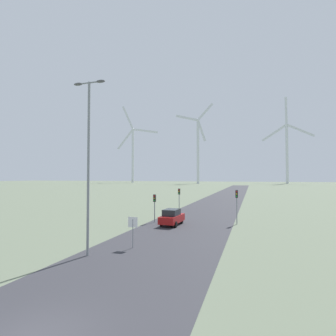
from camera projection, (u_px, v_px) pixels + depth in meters
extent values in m
cube|color=#2D2D33|center=(217.00, 203.00, 54.44)|extent=(10.00, 240.00, 0.01)
cylinder|color=gray|center=(88.00, 168.00, 18.58)|extent=(0.18, 0.18, 12.35)
cylinder|color=gray|center=(89.00, 83.00, 18.78)|extent=(1.88, 0.10, 0.10)
ellipsoid|color=#4C4C51|center=(78.00, 84.00, 19.07)|extent=(0.70, 0.32, 0.20)
ellipsoid|color=#4C4C51|center=(101.00, 81.00, 18.50)|extent=(0.70, 0.32, 0.20)
cylinder|color=gray|center=(133.00, 234.00, 20.41)|extent=(0.07, 0.07, 2.23)
cube|color=white|center=(133.00, 222.00, 20.43)|extent=(0.81, 0.01, 0.81)
cube|color=red|center=(133.00, 222.00, 20.44)|extent=(0.76, 0.02, 0.76)
cylinder|color=gray|center=(155.00, 208.00, 31.84)|extent=(0.11, 0.11, 3.38)
cube|color=black|center=(155.00, 198.00, 31.88)|extent=(0.28, 0.24, 0.90)
sphere|color=red|center=(154.00, 196.00, 31.76)|extent=(0.16, 0.16, 0.16)
sphere|color=gold|center=(154.00, 198.00, 31.75)|extent=(0.16, 0.16, 0.16)
sphere|color=green|center=(154.00, 200.00, 31.74)|extent=(0.16, 0.16, 0.16)
cylinder|color=gray|center=(237.00, 207.00, 30.66)|extent=(0.11, 0.11, 3.99)
cube|color=black|center=(237.00, 194.00, 30.71)|extent=(0.28, 0.24, 0.90)
sphere|color=red|center=(237.00, 192.00, 30.59)|extent=(0.16, 0.16, 0.16)
sphere|color=gold|center=(237.00, 194.00, 30.58)|extent=(0.16, 0.16, 0.16)
sphere|color=green|center=(237.00, 196.00, 30.57)|extent=(0.16, 0.16, 0.16)
cylinder|color=gray|center=(179.00, 201.00, 39.92)|extent=(0.11, 0.11, 3.74)
cube|color=black|center=(179.00, 192.00, 39.97)|extent=(0.28, 0.24, 0.90)
sphere|color=red|center=(179.00, 190.00, 39.85)|extent=(0.16, 0.16, 0.16)
sphere|color=gold|center=(179.00, 192.00, 39.84)|extent=(0.16, 0.16, 0.16)
sphere|color=green|center=(179.00, 193.00, 39.83)|extent=(0.16, 0.16, 0.16)
cube|color=maroon|center=(172.00, 219.00, 30.04)|extent=(2.04, 4.20, 0.80)
cube|color=#1E2328|center=(172.00, 212.00, 29.92)|extent=(1.68, 2.19, 0.70)
cylinder|color=black|center=(168.00, 220.00, 31.49)|extent=(0.22, 0.66, 0.66)
cylinder|color=black|center=(182.00, 221.00, 30.98)|extent=(0.22, 0.66, 0.66)
cylinder|color=black|center=(161.00, 224.00, 29.07)|extent=(0.22, 0.66, 0.66)
cylinder|color=black|center=(176.00, 224.00, 28.57)|extent=(0.22, 0.66, 0.66)
cylinder|color=silver|center=(133.00, 156.00, 248.73)|extent=(2.20, 2.20, 50.85)
sphere|color=silver|center=(133.00, 129.00, 249.58)|extent=(2.60, 2.60, 2.60)
cube|color=silver|center=(125.00, 139.00, 248.62)|extent=(14.08, 6.33, 19.67)
cube|color=silver|center=(146.00, 131.00, 250.61)|extent=(21.49, 9.47, 4.29)
cube|color=silver|center=(128.00, 118.00, 249.52)|extent=(10.27, 4.72, 21.83)
cylinder|color=silver|center=(198.00, 152.00, 212.72)|extent=(2.20, 2.20, 51.78)
sphere|color=silver|center=(198.00, 120.00, 213.59)|extent=(2.60, 2.60, 2.60)
cube|color=silver|center=(187.00, 118.00, 213.76)|extent=(16.85, 5.63, 5.26)
cube|color=silver|center=(202.00, 131.00, 213.25)|extent=(7.07, 2.61, 17.14)
cube|color=silver|center=(205.00, 112.00, 213.74)|extent=(12.50, 4.29, 14.27)
cylinder|color=silver|center=(287.00, 154.00, 216.32)|extent=(2.20, 2.20, 48.86)
sphere|color=silver|center=(287.00, 125.00, 217.14)|extent=(2.60, 2.60, 2.60)
cube|color=silver|center=(274.00, 133.00, 222.99)|extent=(19.37, 6.90, 13.06)
cube|color=silver|center=(300.00, 130.00, 210.79)|extent=(19.62, 6.98, 12.56)
cube|color=silver|center=(286.00, 110.00, 217.63)|extent=(2.15, 1.14, 22.53)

